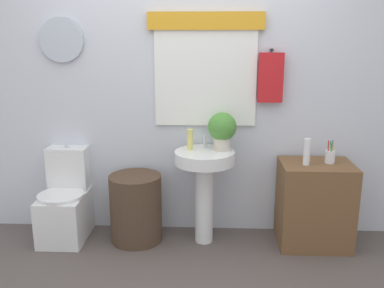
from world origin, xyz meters
The scene contains 10 objects.
back_wall centered at (0.00, 1.15, 1.30)m, with size 4.40×0.18×2.60m.
toilet centered at (-1.00, 0.89, 0.29)m, with size 0.38×0.51×0.78m.
laundry_hamper centered at (-0.39, 0.85, 0.29)m, with size 0.43×0.43×0.57m, color #4C3828.
pedestal_sink centered at (0.18, 0.85, 0.58)m, with size 0.49×0.49×0.79m.
faucet centered at (0.18, 0.97, 0.84)m, with size 0.03×0.03×0.10m, color silver.
wooden_cabinet centered at (1.09, 0.85, 0.35)m, with size 0.57×0.44×0.70m, color brown.
soap_bottle centered at (0.06, 0.90, 0.87)m, with size 0.05×0.05×0.17m, color #DBD166.
potted_plant centered at (0.32, 0.91, 0.96)m, with size 0.23×0.23×0.31m.
lotion_bottle centered at (0.98, 0.81, 0.81)m, with size 0.05×0.05×0.21m, color white.
toothbrush_cup centered at (1.19, 0.87, 0.75)m, with size 0.08×0.08×0.19m.
Camera 1 is at (0.22, -2.42, 1.69)m, focal length 39.43 mm.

